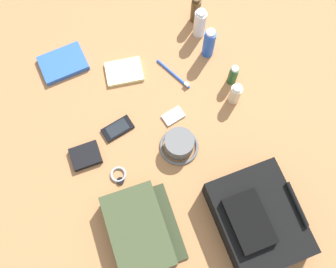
# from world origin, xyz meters

# --- Properties ---
(ground_plane) EXTENTS (2.64, 2.02, 0.02)m
(ground_plane) POSITION_xyz_m (0.00, 0.00, -0.01)
(ground_plane) COLOR #A06C41
(ground_plane) RESTS_ON ground
(backpack) EXTENTS (0.35, 0.28, 0.15)m
(backpack) POSITION_xyz_m (0.41, 0.19, 0.06)
(backpack) COLOR black
(backpack) RESTS_ON ground_plane
(toiletry_pouch) EXTENTS (0.30, 0.23, 0.10)m
(toiletry_pouch) POSITION_xyz_m (0.31, -0.21, 0.05)
(toiletry_pouch) COLOR #384228
(toiletry_pouch) RESTS_ON ground_plane
(bucket_hat) EXTENTS (0.15, 0.15, 0.08)m
(bucket_hat) POSITION_xyz_m (0.05, 0.03, 0.03)
(bucket_hat) COLOR #5E5E5E
(bucket_hat) RESTS_ON ground_plane
(cologne_bottle) EXTENTS (0.04, 0.04, 0.14)m
(cologne_bottle) POSITION_xyz_m (-0.48, 0.29, 0.07)
(cologne_bottle) COLOR #473319
(cologne_bottle) RESTS_ON ground_plane
(toothpaste_tube) EXTENTS (0.05, 0.05, 0.15)m
(toothpaste_tube) POSITION_xyz_m (-0.41, 0.28, 0.07)
(toothpaste_tube) COLOR white
(toothpaste_tube) RESTS_ON ground_plane
(deodorant_spray) EXTENTS (0.05, 0.05, 0.15)m
(deodorant_spray) POSITION_xyz_m (-0.30, 0.28, 0.07)
(deodorant_spray) COLOR blue
(deodorant_spray) RESTS_ON ground_plane
(shampoo_bottle) EXTENTS (0.04, 0.04, 0.11)m
(shampoo_bottle) POSITION_xyz_m (-0.15, 0.33, 0.05)
(shampoo_bottle) COLOR #19471E
(shampoo_bottle) RESTS_ON ground_plane
(lotion_bottle) EXTENTS (0.05, 0.05, 0.11)m
(lotion_bottle) POSITION_xyz_m (-0.07, 0.30, 0.05)
(lotion_bottle) COLOR beige
(lotion_bottle) RESTS_ON ground_plane
(paperback_novel) EXTENTS (0.15, 0.20, 0.02)m
(paperback_novel) POSITION_xyz_m (-0.45, -0.31, 0.01)
(paperback_novel) COLOR blue
(paperback_novel) RESTS_ON ground_plane
(cell_phone) EXTENTS (0.09, 0.13, 0.01)m
(cell_phone) POSITION_xyz_m (-0.10, -0.18, 0.01)
(cell_phone) COLOR black
(cell_phone) RESTS_ON ground_plane
(media_player) EXTENTS (0.07, 0.09, 0.01)m
(media_player) POSITION_xyz_m (-0.08, 0.05, 0.01)
(media_player) COLOR #B7B7BC
(media_player) RESTS_ON ground_plane
(wristwatch) EXTENTS (0.07, 0.06, 0.01)m
(wristwatch) POSITION_xyz_m (0.08, -0.23, 0.01)
(wristwatch) COLOR #99999E
(wristwatch) RESTS_ON ground_plane
(toothbrush) EXTENTS (0.17, 0.09, 0.02)m
(toothbrush) POSITION_xyz_m (-0.25, 0.11, 0.01)
(toothbrush) COLOR blue
(toothbrush) RESTS_ON ground_plane
(wallet) EXTENTS (0.09, 0.11, 0.02)m
(wallet) POSITION_xyz_m (-0.03, -0.32, 0.01)
(wallet) COLOR black
(wallet) RESTS_ON ground_plane
(notepad) EXTENTS (0.13, 0.16, 0.02)m
(notepad) POSITION_xyz_m (-0.33, -0.08, 0.01)
(notepad) COLOR beige
(notepad) RESTS_ON ground_plane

